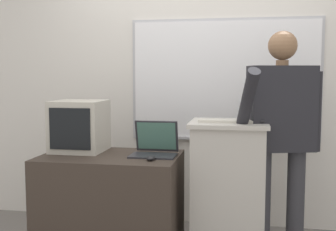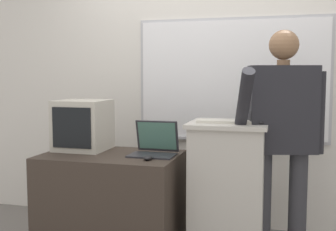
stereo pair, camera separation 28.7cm
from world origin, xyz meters
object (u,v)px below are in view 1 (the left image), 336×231
person_presenter (281,128)px  crt_monitor (79,126)px  laptop (155,144)px  wireless_keyboard (227,121)px  side_desk (111,206)px  computer_mouse_by_laptop (151,158)px  lectern_podium (228,190)px  computer_mouse_by_keyboard (262,121)px

person_presenter → crt_monitor: (-1.53, -0.05, -0.01)m
laptop → wireless_keyboard: wireless_keyboard is taller
side_desk → computer_mouse_by_laptop: (0.34, -0.14, 0.41)m
lectern_podium → computer_mouse_by_keyboard: size_ratio=10.33×
wireless_keyboard → person_presenter: bearing=13.9°
side_desk → crt_monitor: (-0.29, 0.12, 0.59)m
side_desk → laptop: size_ratio=3.07×
computer_mouse_by_keyboard → computer_mouse_by_laptop: bearing=-165.3°
side_desk → laptop: 0.57m
person_presenter → wireless_keyboard: (-0.39, -0.10, 0.05)m
side_desk → wireless_keyboard: bearing=4.7°
side_desk → person_presenter: bearing=7.6°
person_presenter → wireless_keyboard: 0.40m
side_desk → computer_mouse_by_laptop: computer_mouse_by_laptop is taller
lectern_podium → computer_mouse_by_laptop: 0.66m
computer_mouse_by_laptop → wireless_keyboard: bearing=22.1°
lectern_podium → person_presenter: person_presenter is taller
side_desk → person_presenter: size_ratio=0.61×
lectern_podium → wireless_keyboard: size_ratio=2.53×
laptop → crt_monitor: size_ratio=0.84×
lectern_podium → side_desk: lectern_podium is taller
lectern_podium → side_desk: bearing=-171.2°
side_desk → wireless_keyboard: 1.08m
lectern_podium → crt_monitor: size_ratio=2.60×
wireless_keyboard → crt_monitor: (-1.15, 0.05, -0.07)m
lectern_podium → laptop: 0.64m
person_presenter → wireless_keyboard: person_presenter is taller
wireless_keyboard → computer_mouse_by_laptop: (-0.52, -0.21, -0.25)m
lectern_podium → side_desk: 0.89m
side_desk → computer_mouse_by_keyboard: size_ratio=10.26×
wireless_keyboard → crt_monitor: 1.15m
computer_mouse_by_laptop → computer_mouse_by_keyboard: computer_mouse_by_keyboard is taller
laptop → computer_mouse_by_keyboard: 0.80m
lectern_podium → computer_mouse_by_laptop: size_ratio=10.33×
side_desk → computer_mouse_by_laptop: bearing=-22.3°
laptop → computer_mouse_by_keyboard: bearing=-1.3°
person_presenter → computer_mouse_by_laptop: (-0.90, -0.31, -0.19)m
crt_monitor → wireless_keyboard: bearing=-2.5°
laptop → wireless_keyboard: (0.53, -0.01, 0.19)m
side_desk → person_presenter: person_presenter is taller
lectern_podium → laptop: bearing=-174.1°
crt_monitor → computer_mouse_by_keyboard: bearing=-2.4°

